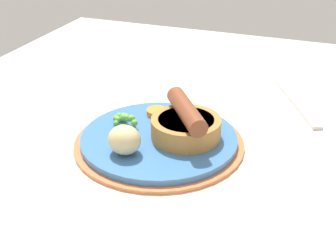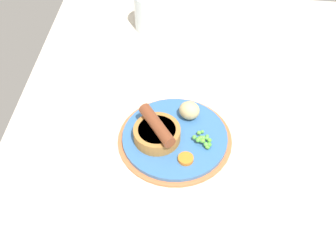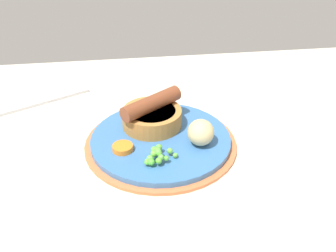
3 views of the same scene
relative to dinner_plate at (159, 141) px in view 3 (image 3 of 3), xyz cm
name	(u,v)px [view 3 (image 3 of 3)]	position (x,y,z in cm)	size (l,w,h in cm)	color
dining_table	(164,168)	(0.20, -4.01, -2.07)	(110.00, 80.00, 3.00)	beige
dinner_plate	(159,141)	(0.00, 0.00, 0.00)	(23.66, 23.66, 1.40)	#CC6B3D
sausage_pudding	(152,115)	(-0.76, 3.58, 2.82)	(10.24, 9.58, 5.31)	#AD7538
pea_pile	(157,154)	(-0.94, -5.76, 1.85)	(4.95, 3.91, 1.86)	#59B744
potato_chunk_0	(201,132)	(5.95, -2.48, 2.78)	(4.38, 3.99, 3.89)	#CCB77F
carrot_slice_0	(123,148)	(-5.75, -2.69, 1.26)	(3.06, 3.06, 0.85)	orange
fork	(43,101)	(-19.99, 16.44, -0.27)	(18.00, 1.60, 0.60)	silver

